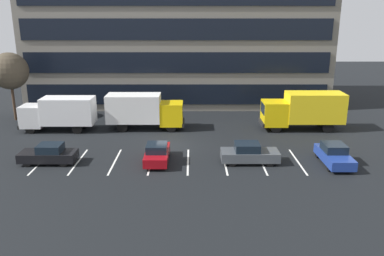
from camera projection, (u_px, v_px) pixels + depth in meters
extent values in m
plane|color=black|center=(171.00, 146.00, 33.58)|extent=(120.00, 120.00, 0.00)
cube|color=slate|center=(177.00, 14.00, 47.79)|extent=(35.50, 11.57, 21.60)
cube|color=black|center=(176.00, 94.00, 44.68)|extent=(34.08, 0.16, 2.30)
cube|color=black|center=(176.00, 63.00, 43.66)|extent=(34.08, 0.16, 2.30)
cube|color=black|center=(175.00, 29.00, 42.64)|extent=(34.08, 0.16, 2.30)
cube|color=silver|center=(40.00, 162.00, 29.93)|extent=(0.14, 5.40, 0.01)
cube|color=silver|center=(77.00, 162.00, 29.94)|extent=(0.14, 5.40, 0.01)
cube|color=silver|center=(114.00, 162.00, 29.95)|extent=(0.14, 5.40, 0.01)
cube|color=silver|center=(150.00, 162.00, 29.96)|extent=(0.14, 5.40, 0.01)
cube|color=silver|center=(187.00, 162.00, 29.96)|extent=(0.14, 5.40, 0.01)
cube|color=silver|center=(223.00, 161.00, 29.97)|extent=(0.14, 5.40, 0.01)
cube|color=silver|center=(260.00, 161.00, 29.98)|extent=(0.14, 5.40, 0.01)
cube|color=silver|center=(297.00, 161.00, 29.99)|extent=(0.14, 5.40, 0.01)
cube|color=yellow|center=(170.00, 114.00, 37.88)|extent=(2.16, 2.36, 2.16)
cube|color=black|center=(181.00, 109.00, 37.76)|extent=(0.06, 1.98, 0.95)
cube|color=white|center=(133.00, 108.00, 37.71)|extent=(5.10, 2.45, 2.65)
cube|color=black|center=(182.00, 123.00, 38.14)|extent=(0.20, 2.36, 0.39)
cylinder|color=black|center=(171.00, 121.00, 39.15)|extent=(0.98, 0.29, 0.98)
cylinder|color=black|center=(170.00, 127.00, 37.21)|extent=(0.98, 0.29, 0.98)
cylinder|color=black|center=(125.00, 122.00, 39.14)|extent=(0.98, 0.29, 0.98)
cylinder|color=black|center=(121.00, 127.00, 37.20)|extent=(0.98, 0.29, 0.98)
cube|color=yellow|center=(273.00, 113.00, 37.76)|extent=(2.28, 2.48, 2.28)
cube|color=black|center=(262.00, 108.00, 37.63)|extent=(0.06, 2.09, 1.00)
cube|color=yellow|center=(313.00, 107.00, 37.61)|extent=(5.38, 2.59, 2.79)
cube|color=black|center=(260.00, 123.00, 38.04)|extent=(0.21, 2.48, 0.41)
cylinder|color=black|center=(275.00, 127.00, 37.06)|extent=(1.03, 0.31, 1.03)
cylinder|color=black|center=(270.00, 121.00, 39.11)|extent=(1.03, 0.31, 1.03)
cylinder|color=black|center=(326.00, 127.00, 37.07)|extent=(1.03, 0.31, 1.03)
cylinder|color=black|center=(319.00, 121.00, 39.12)|extent=(1.03, 0.31, 1.03)
cube|color=white|center=(32.00, 116.00, 37.35)|extent=(2.04, 2.23, 2.04)
cube|color=black|center=(21.00, 112.00, 37.23)|extent=(0.06, 1.87, 0.90)
cube|color=white|center=(67.00, 111.00, 37.21)|extent=(4.83, 2.32, 2.51)
cube|color=black|center=(22.00, 125.00, 37.60)|extent=(0.19, 2.23, 0.37)
cylinder|color=black|center=(29.00, 129.00, 36.72)|extent=(0.93, 0.28, 0.93)
cylinder|color=black|center=(37.00, 123.00, 38.55)|extent=(0.93, 0.28, 0.93)
cylinder|color=black|center=(76.00, 129.00, 36.73)|extent=(0.93, 0.28, 0.93)
cylinder|color=black|center=(81.00, 123.00, 38.57)|extent=(0.93, 0.28, 0.93)
cube|color=#474C51|center=(249.00, 155.00, 29.61)|extent=(4.34, 1.82, 0.71)
cube|color=black|center=(246.00, 147.00, 29.42)|extent=(1.82, 1.60, 0.61)
cylinder|color=black|center=(265.00, 155.00, 30.45)|extent=(0.61, 0.22, 0.61)
cylinder|color=black|center=(269.00, 163.00, 28.94)|extent=(0.61, 0.22, 0.61)
cylinder|color=black|center=(229.00, 155.00, 30.44)|extent=(0.61, 0.22, 0.61)
cylinder|color=black|center=(231.00, 163.00, 28.93)|extent=(0.61, 0.22, 0.61)
cube|color=black|center=(47.00, 156.00, 29.49)|extent=(4.17, 1.75, 0.68)
cube|color=black|center=(49.00, 148.00, 29.31)|extent=(1.75, 1.54, 0.58)
cylinder|color=black|center=(26.00, 163.00, 28.84)|extent=(0.58, 0.21, 0.58)
cylinder|color=black|center=(34.00, 156.00, 30.29)|extent=(0.58, 0.21, 0.58)
cylinder|color=black|center=(62.00, 163.00, 28.84)|extent=(0.58, 0.21, 0.58)
cylinder|color=black|center=(68.00, 156.00, 30.30)|extent=(0.58, 0.21, 0.58)
cube|color=maroon|center=(156.00, 155.00, 29.78)|extent=(1.73, 4.14, 0.67)
cube|color=black|center=(156.00, 148.00, 29.40)|extent=(1.53, 1.74, 0.58)
cylinder|color=black|center=(148.00, 152.00, 31.13)|extent=(0.21, 0.58, 0.58)
cylinder|color=black|center=(167.00, 152.00, 31.13)|extent=(0.21, 0.58, 0.58)
cylinder|color=black|center=(144.00, 165.00, 28.58)|extent=(0.21, 0.58, 0.58)
cylinder|color=black|center=(165.00, 165.00, 28.59)|extent=(0.21, 0.58, 0.58)
cube|color=navy|center=(333.00, 157.00, 29.34)|extent=(1.79, 4.28, 0.70)
cube|color=black|center=(333.00, 147.00, 29.36)|extent=(1.58, 1.80, 0.60)
cylinder|color=black|center=(350.00, 167.00, 28.11)|extent=(0.22, 0.60, 0.60)
cylinder|color=black|center=(328.00, 167.00, 28.11)|extent=(0.22, 0.60, 0.60)
cylinder|color=black|center=(336.00, 154.00, 30.74)|extent=(0.22, 0.60, 0.60)
cylinder|color=black|center=(317.00, 154.00, 30.73)|extent=(0.22, 0.60, 0.60)
cylinder|color=#473323|center=(13.00, 103.00, 41.06)|extent=(0.28, 0.28, 3.71)
sphere|color=#4C4233|center=(8.00, 71.00, 40.11)|extent=(3.78, 3.78, 3.78)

